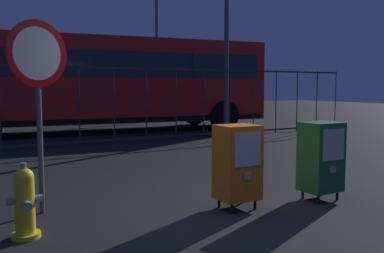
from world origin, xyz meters
TOP-DOWN VIEW (x-y plane):
  - ground_plane at (0.00, 0.00)m, footprint 60.00×60.00m
  - fire_hydrant at (-2.14, 0.18)m, footprint 0.33×0.32m
  - newspaper_box_primary at (1.43, -0.21)m, footprint 0.48×0.42m
  - newspaper_box_secondary at (0.25, -0.01)m, footprint 0.48×0.42m
  - stop_sign at (-1.85, 0.95)m, footprint 0.71×0.31m
  - fence_barrier at (-0.00, 6.36)m, footprint 18.03×0.04m
  - bus_near at (1.70, 9.36)m, footprint 10.70×3.64m
  - street_light_near_left at (4.88, 12.34)m, footprint 0.32×0.32m

SIDE VIEW (x-z plane):
  - ground_plane at x=0.00m, z-range 0.00..0.00m
  - fire_hydrant at x=-2.14m, z-range -0.02..0.72m
  - newspaper_box_primary at x=1.43m, z-range 0.06..1.08m
  - newspaper_box_secondary at x=0.25m, z-range 0.06..1.08m
  - fence_barrier at x=0.00m, z-range 0.02..2.02m
  - stop_sign at x=-1.85m, z-range 0.49..2.72m
  - bus_near at x=1.70m, z-range 0.21..3.21m
  - street_light_near_left at x=4.88m, z-range 0.57..8.12m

